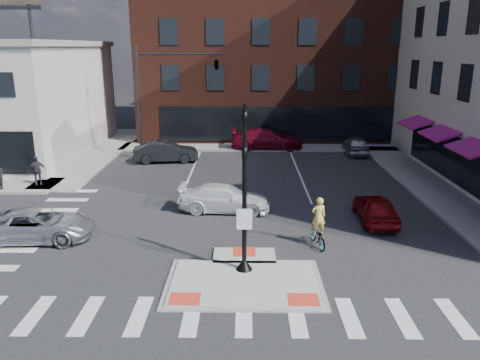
{
  "coord_description": "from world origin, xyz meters",
  "views": [
    {
      "loc": [
        0.04,
        -15.02,
        7.91
      ],
      "look_at": [
        -0.22,
        5.6,
        2.0
      ],
      "focal_mm": 35.0,
      "sensor_mm": 36.0,
      "label": 1
    }
  ],
  "objects_px": {
    "white_pickup": "(225,198)",
    "bg_car_red": "(267,139)",
    "red_sedan": "(376,208)",
    "bg_car_silver": "(356,145)",
    "bg_car_dark": "(166,152)",
    "cyclist": "(318,230)",
    "silver_suv": "(37,225)",
    "pedestrian_b": "(37,170)"
  },
  "relations": [
    {
      "from": "white_pickup",
      "to": "bg_car_red",
      "type": "distance_m",
      "value": 14.75
    },
    {
      "from": "white_pickup",
      "to": "cyclist",
      "type": "distance_m",
      "value": 5.8
    },
    {
      "from": "bg_car_dark",
      "to": "red_sedan",
      "type": "bearing_deg",
      "value": -143.04
    },
    {
      "from": "red_sedan",
      "to": "bg_car_silver",
      "type": "bearing_deg",
      "value": -97.49
    },
    {
      "from": "bg_car_silver",
      "to": "cyclist",
      "type": "distance_m",
      "value": 18.03
    },
    {
      "from": "white_pickup",
      "to": "pedestrian_b",
      "type": "distance_m",
      "value": 11.76
    },
    {
      "from": "bg_car_dark",
      "to": "pedestrian_b",
      "type": "relative_size",
      "value": 2.66
    },
    {
      "from": "red_sedan",
      "to": "pedestrian_b",
      "type": "height_order",
      "value": "pedestrian_b"
    },
    {
      "from": "silver_suv",
      "to": "bg_car_dark",
      "type": "xyz_separation_m",
      "value": [
        3.15,
        13.91,
        0.08
      ]
    },
    {
      "from": "white_pickup",
      "to": "bg_car_silver",
      "type": "xyz_separation_m",
      "value": [
        9.41,
        13.0,
        0.03
      ]
    },
    {
      "from": "white_pickup",
      "to": "bg_car_dark",
      "type": "bearing_deg",
      "value": 28.1
    },
    {
      "from": "silver_suv",
      "to": "bg_car_red",
      "type": "distance_m",
      "value": 21.01
    },
    {
      "from": "silver_suv",
      "to": "bg_car_red",
      "type": "bearing_deg",
      "value": -32.57
    },
    {
      "from": "silver_suv",
      "to": "red_sedan",
      "type": "height_order",
      "value": "red_sedan"
    },
    {
      "from": "bg_car_silver",
      "to": "pedestrian_b",
      "type": "xyz_separation_m",
      "value": [
        -20.47,
        -9.03,
        0.31
      ]
    },
    {
      "from": "red_sedan",
      "to": "cyclist",
      "type": "xyz_separation_m",
      "value": [
        -3.1,
        -2.79,
        0.04
      ]
    },
    {
      "from": "bg_car_silver",
      "to": "silver_suv",
      "type": "bearing_deg",
      "value": 47.8
    },
    {
      "from": "bg_car_silver",
      "to": "white_pickup",
      "type": "bearing_deg",
      "value": 57.69
    },
    {
      "from": "bg_car_red",
      "to": "red_sedan",
      "type": "bearing_deg",
      "value": -165.32
    },
    {
      "from": "pedestrian_b",
      "to": "bg_car_red",
      "type": "bearing_deg",
      "value": 9.72
    },
    {
      "from": "white_pickup",
      "to": "silver_suv",
      "type": "bearing_deg",
      "value": 119.3
    },
    {
      "from": "bg_car_dark",
      "to": "cyclist",
      "type": "distance_m",
      "value": 16.78
    },
    {
      "from": "red_sedan",
      "to": "bg_car_dark",
      "type": "xyz_separation_m",
      "value": [
        -11.71,
        11.61,
        0.08
      ]
    },
    {
      "from": "bg_car_silver",
      "to": "bg_car_red",
      "type": "relative_size",
      "value": 0.71
    },
    {
      "from": "red_sedan",
      "to": "bg_car_red",
      "type": "height_order",
      "value": "bg_car_red"
    },
    {
      "from": "silver_suv",
      "to": "bg_car_dark",
      "type": "distance_m",
      "value": 14.26
    },
    {
      "from": "white_pickup",
      "to": "bg_car_red",
      "type": "bearing_deg",
      "value": -6.83
    },
    {
      "from": "red_sedan",
      "to": "white_pickup",
      "type": "distance_m",
      "value": 7.24
    },
    {
      "from": "pedestrian_b",
      "to": "bg_car_dark",
      "type": "bearing_deg",
      "value": 16.32
    },
    {
      "from": "cyclist",
      "to": "bg_car_red",
      "type": "bearing_deg",
      "value": -97.29
    },
    {
      "from": "silver_suv",
      "to": "pedestrian_b",
      "type": "relative_size",
      "value": 2.8
    },
    {
      "from": "white_pickup",
      "to": "pedestrian_b",
      "type": "xyz_separation_m",
      "value": [
        -11.06,
        3.97,
        0.34
      ]
    },
    {
      "from": "red_sedan",
      "to": "bg_car_dark",
      "type": "height_order",
      "value": "bg_car_dark"
    },
    {
      "from": "silver_suv",
      "to": "white_pickup",
      "type": "height_order",
      "value": "silver_suv"
    },
    {
      "from": "white_pickup",
      "to": "red_sedan",
      "type": "bearing_deg",
      "value": -97.51
    },
    {
      "from": "bg_car_silver",
      "to": "cyclist",
      "type": "relative_size",
      "value": 1.93
    },
    {
      "from": "silver_suv",
      "to": "bg_car_dark",
      "type": "bearing_deg",
      "value": -15.43
    },
    {
      "from": "bg_car_silver",
      "to": "pedestrian_b",
      "type": "bearing_deg",
      "value": 27.38
    },
    {
      "from": "silver_suv",
      "to": "pedestrian_b",
      "type": "height_order",
      "value": "pedestrian_b"
    },
    {
      "from": "bg_car_red",
      "to": "pedestrian_b",
      "type": "relative_size",
      "value": 3.34
    },
    {
      "from": "cyclist",
      "to": "pedestrian_b",
      "type": "height_order",
      "value": "cyclist"
    },
    {
      "from": "white_pickup",
      "to": "bg_car_silver",
      "type": "distance_m",
      "value": 16.05
    }
  ]
}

